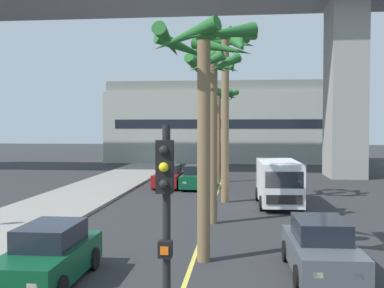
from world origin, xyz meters
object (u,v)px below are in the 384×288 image
car_queue_second (321,249)px  traffic_light_median_near (166,227)px  palm_tree_mid_median (225,63)px  car_queue_front (49,256)px  car_queue_fourth (195,178)px  palm_tree_far_median (204,74)px  delivery_van (278,182)px  car_queue_third (169,177)px  palm_tree_farthest_median (212,91)px  palm_tree_near_median (219,103)px

car_queue_second → traffic_light_median_near: (-3.34, -6.66, 1.99)m
palm_tree_mid_median → car_queue_front: bearing=-107.0°
car_queue_fourth → palm_tree_mid_median: (2.18, -5.56, 6.94)m
palm_tree_mid_median → palm_tree_far_median: (-0.28, -11.35, -1.86)m
delivery_van → traffic_light_median_near: (-3.06, -18.08, 1.43)m
car_queue_second → palm_tree_far_median: bearing=164.1°
car_queue_third → palm_tree_farthest_median: 13.18m
delivery_van → palm_tree_far_median: 11.80m
car_queue_front → palm_tree_near_median: (3.44, 22.87, 5.18)m
car_queue_fourth → traffic_light_median_near: (1.95, -24.54, 1.99)m
palm_tree_farthest_median → palm_tree_far_median: bearing=-89.2°
car_queue_third → palm_tree_near_median: size_ratio=0.59×
car_queue_third → delivery_van: 9.72m
car_queue_second → palm_tree_farthest_median: (-3.47, 6.65, 5.00)m
traffic_light_median_near → palm_tree_near_median: size_ratio=0.60×
car_queue_third → car_queue_front: bearing=-90.5°
car_queue_fourth → palm_tree_mid_median: size_ratio=0.44×
car_queue_fourth → car_queue_second: bearing=-73.5°
palm_tree_mid_median → palm_tree_farthest_median: (-0.36, -5.66, -1.94)m
delivery_van → palm_tree_near_median: 11.57m
palm_tree_far_median → palm_tree_farthest_median: palm_tree_farthest_median is taller
traffic_light_median_near → palm_tree_near_median: (-0.55, 28.06, 3.19)m
car_queue_second → palm_tree_far_median: 6.18m
palm_tree_far_median → palm_tree_near_median: bearing=91.4°
traffic_light_median_near → palm_tree_farthest_median: 13.64m
palm_tree_near_median → palm_tree_farthest_median: palm_tree_farthest_median is taller
traffic_light_median_near → palm_tree_mid_median: size_ratio=0.45×
car_queue_fourth → delivery_van: delivery_van is taller
delivery_van → palm_tree_mid_median: (-2.83, 0.89, 6.37)m
palm_tree_far_median → palm_tree_farthest_median: size_ratio=0.99×
delivery_van → car_queue_third: bearing=135.1°
delivery_van → palm_tree_near_median: palm_tree_near_median is taller
car_queue_second → palm_tree_farthest_median: bearing=117.6°
palm_tree_near_median → palm_tree_mid_median: bearing=-85.1°
car_queue_front → palm_tree_far_median: bearing=31.7°
traffic_light_median_near → palm_tree_mid_median: 19.61m
delivery_van → traffic_light_median_near: size_ratio=1.26×
palm_tree_mid_median → delivery_van: bearing=-17.5°
palm_tree_near_median → car_queue_third: bearing=-136.3°
palm_tree_near_median → palm_tree_far_median: 20.44m
car_queue_fourth → palm_tree_farthest_median: bearing=-80.8°
delivery_van → palm_tree_mid_median: size_ratio=0.56×
car_queue_second → palm_tree_far_median: size_ratio=0.57×
car_queue_front → palm_tree_far_median: 6.88m
car_queue_second → car_queue_fourth: bearing=106.5°
palm_tree_far_median → delivery_van: bearing=73.4°
car_queue_fourth → traffic_light_median_near: traffic_light_median_near is taller
car_queue_third → car_queue_fourth: same height
car_queue_third → traffic_light_median_near: (3.81, -24.94, 1.99)m
car_queue_third → traffic_light_median_near: 25.30m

